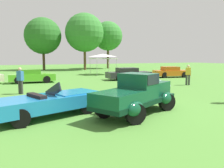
{
  "coord_description": "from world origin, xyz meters",
  "views": [
    {
      "loc": [
        -5.24,
        -8.74,
        2.39
      ],
      "look_at": [
        -0.93,
        1.07,
        1.1
      ],
      "focal_mm": 36.91,
      "sensor_mm": 36.0,
      "label": 1
    }
  ],
  "objects_px": {
    "spectator_by_row": "(188,74)",
    "neighbor_convertible": "(50,102)",
    "feature_pickup_truck": "(137,93)",
    "show_car_lime": "(32,76)",
    "show_car_orange": "(171,72)",
    "spectator_near_truck": "(20,80)",
    "canopy_tent_left_field": "(103,56)",
    "show_car_charcoal": "(128,74)"
  },
  "relations": [
    {
      "from": "spectator_by_row",
      "to": "neighbor_convertible",
      "type": "bearing_deg",
      "value": -155.06
    },
    {
      "from": "feature_pickup_truck",
      "to": "show_car_lime",
      "type": "distance_m",
      "value": 14.16
    },
    {
      "from": "show_car_lime",
      "to": "spectator_by_row",
      "type": "relative_size",
      "value": 2.41
    },
    {
      "from": "neighbor_convertible",
      "to": "show_car_lime",
      "type": "relative_size",
      "value": 1.2
    },
    {
      "from": "show_car_lime",
      "to": "show_car_orange",
      "type": "relative_size",
      "value": 0.97
    },
    {
      "from": "spectator_near_truck",
      "to": "canopy_tent_left_field",
      "type": "distance_m",
      "value": 16.55
    },
    {
      "from": "feature_pickup_truck",
      "to": "show_car_lime",
      "type": "relative_size",
      "value": 1.12
    },
    {
      "from": "spectator_by_row",
      "to": "spectator_near_truck",
      "type": "bearing_deg",
      "value": 176.94
    },
    {
      "from": "neighbor_convertible",
      "to": "show_car_charcoal",
      "type": "bearing_deg",
      "value": 50.27
    },
    {
      "from": "show_car_lime",
      "to": "feature_pickup_truck",
      "type": "bearing_deg",
      "value": -77.82
    },
    {
      "from": "show_car_charcoal",
      "to": "show_car_orange",
      "type": "relative_size",
      "value": 1.11
    },
    {
      "from": "show_car_charcoal",
      "to": "show_car_lime",
      "type": "bearing_deg",
      "value": 173.53
    },
    {
      "from": "show_car_lime",
      "to": "show_car_charcoal",
      "type": "xyz_separation_m",
      "value": [
        9.31,
        -1.06,
        0.0
      ]
    },
    {
      "from": "feature_pickup_truck",
      "to": "canopy_tent_left_field",
      "type": "bearing_deg",
      "value": 72.33
    },
    {
      "from": "spectator_near_truck",
      "to": "feature_pickup_truck",
      "type": "bearing_deg",
      "value": -60.68
    },
    {
      "from": "spectator_near_truck",
      "to": "canopy_tent_left_field",
      "type": "relative_size",
      "value": 0.57
    },
    {
      "from": "feature_pickup_truck",
      "to": "spectator_by_row",
      "type": "bearing_deg",
      "value": 37.77
    },
    {
      "from": "show_car_charcoal",
      "to": "show_car_orange",
      "type": "bearing_deg",
      "value": 4.21
    },
    {
      "from": "neighbor_convertible",
      "to": "canopy_tent_left_field",
      "type": "height_order",
      "value": "canopy_tent_left_field"
    },
    {
      "from": "show_car_orange",
      "to": "spectator_by_row",
      "type": "distance_m",
      "value": 7.21
    },
    {
      "from": "spectator_by_row",
      "to": "canopy_tent_left_field",
      "type": "relative_size",
      "value": 0.57
    },
    {
      "from": "spectator_near_truck",
      "to": "show_car_orange",
      "type": "bearing_deg",
      "value": 19.32
    },
    {
      "from": "show_car_lime",
      "to": "show_car_orange",
      "type": "height_order",
      "value": "same"
    },
    {
      "from": "show_car_orange",
      "to": "canopy_tent_left_field",
      "type": "bearing_deg",
      "value": 129.45
    },
    {
      "from": "show_car_lime",
      "to": "spectator_by_row",
      "type": "distance_m",
      "value": 13.72
    },
    {
      "from": "show_car_lime",
      "to": "canopy_tent_left_field",
      "type": "height_order",
      "value": "canopy_tent_left_field"
    },
    {
      "from": "show_car_orange",
      "to": "spectator_near_truck",
      "type": "distance_m",
      "value": 17.26
    },
    {
      "from": "spectator_by_row",
      "to": "show_car_lime",
      "type": "bearing_deg",
      "value": 149.14
    },
    {
      "from": "spectator_by_row",
      "to": "show_car_orange",
      "type": "bearing_deg",
      "value": 62.81
    },
    {
      "from": "neighbor_convertible",
      "to": "spectator_near_truck",
      "type": "relative_size",
      "value": 2.9
    },
    {
      "from": "show_car_charcoal",
      "to": "canopy_tent_left_field",
      "type": "height_order",
      "value": "canopy_tent_left_field"
    },
    {
      "from": "neighbor_convertible",
      "to": "show_car_charcoal",
      "type": "height_order",
      "value": "neighbor_convertible"
    },
    {
      "from": "show_car_lime",
      "to": "show_car_charcoal",
      "type": "distance_m",
      "value": 9.37
    },
    {
      "from": "spectator_near_truck",
      "to": "spectator_by_row",
      "type": "distance_m",
      "value": 13.02
    },
    {
      "from": "feature_pickup_truck",
      "to": "neighbor_convertible",
      "type": "xyz_separation_m",
      "value": [
        -3.34,
        1.17,
        -0.29
      ]
    },
    {
      "from": "neighbor_convertible",
      "to": "show_car_charcoal",
      "type": "distance_m",
      "value": 15.11
    },
    {
      "from": "show_car_charcoal",
      "to": "spectator_near_truck",
      "type": "distance_m",
      "value": 11.79
    },
    {
      "from": "show_car_lime",
      "to": "canopy_tent_left_field",
      "type": "relative_size",
      "value": 1.37
    },
    {
      "from": "spectator_near_truck",
      "to": "neighbor_convertible",
      "type": "bearing_deg",
      "value": -82.11
    },
    {
      "from": "neighbor_convertible",
      "to": "show_car_orange",
      "type": "distance_m",
      "value": 19.56
    },
    {
      "from": "feature_pickup_truck",
      "to": "neighbor_convertible",
      "type": "bearing_deg",
      "value": 160.69
    },
    {
      "from": "feature_pickup_truck",
      "to": "spectator_near_truck",
      "type": "relative_size",
      "value": 2.7
    }
  ]
}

